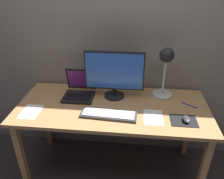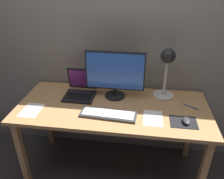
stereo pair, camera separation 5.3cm
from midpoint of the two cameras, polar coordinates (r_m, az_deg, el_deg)
ground_plane at (r=2.37m, az=0.82°, el=-19.34°), size 4.80×4.80×0.00m
back_wall at (r=2.04m, az=2.54°, el=15.50°), size 4.80×0.06×2.60m
desk at (r=1.93m, az=0.96°, el=-6.08°), size 1.60×0.70×0.74m
monitor at (r=1.92m, az=1.73°, el=4.19°), size 0.51×0.18×0.42m
keyboard_main at (r=1.76m, az=-0.11°, el=-6.34°), size 0.45×0.17×0.03m
laptop at (r=2.04m, az=-7.24°, el=0.40°), size 0.27×0.27×0.23m
desk_lamp at (r=1.96m, az=14.58°, el=6.01°), size 0.18×0.18×0.44m
mousepad at (r=1.79m, az=18.55°, el=-7.88°), size 0.20×0.16×0.00m
mouse at (r=1.78m, az=19.24°, el=-7.52°), size 0.06×0.10×0.03m
paper_sheet_near_mouse at (r=1.77m, az=11.23°, el=-7.16°), size 0.15×0.21×0.00m
paper_sheet_by_keyboard at (r=1.94m, az=-19.05°, el=-4.98°), size 0.15×0.21×0.00m
pen at (r=1.99m, az=20.04°, el=-4.13°), size 0.12×0.08×0.01m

